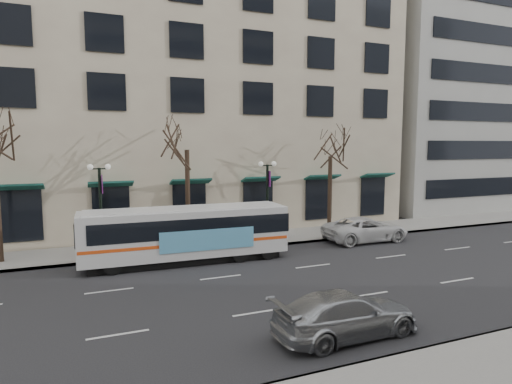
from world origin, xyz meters
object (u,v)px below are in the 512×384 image
silver_car (346,314)px  white_pickup (366,229)px  tree_far_mid (187,134)px  lamp_post_right (267,197)px  tree_far_right (331,142)px  lamp_post_left (101,205)px  city_bus (188,232)px

silver_car → white_pickup: white_pickup is taller
tree_far_mid → silver_car: bearing=-82.1°
lamp_post_right → silver_car: bearing=-102.9°
tree_far_right → white_pickup: size_ratio=1.43×
tree_far_mid → silver_car: tree_far_mid is taller
white_pickup → lamp_post_left: bearing=83.7°
lamp_post_left → city_bus: lamp_post_left is taller
tree_far_mid → lamp_post_right: (5.01, -0.60, -3.96)m
city_bus → silver_car: city_bus is taller
city_bus → silver_car: bearing=-73.8°
city_bus → lamp_post_right: bearing=26.5°
tree_far_right → city_bus: (-10.80, -3.26, -4.82)m
tree_far_right → silver_car: bearing=-120.0°
tree_far_right → white_pickup: tree_far_right is taller
city_bus → tree_far_mid: bearing=78.1°
lamp_post_left → lamp_post_right: (10.00, 0.00, 0.00)m
tree_far_right → white_pickup: bearing=-68.7°
city_bus → lamp_post_left: bearing=149.5°
tree_far_right → lamp_post_right: 6.11m
silver_car → white_pickup: bearing=-41.1°
lamp_post_right → tree_far_right: bearing=6.9°
tree_far_mid → white_pickup: 12.93m
silver_car → white_pickup: 14.49m
tree_far_mid → silver_car: 15.40m
lamp_post_right → white_pickup: lamp_post_right is taller
lamp_post_right → city_bus: (-5.81, -2.66, -1.34)m
lamp_post_left → silver_car: lamp_post_left is taller
tree_far_right → lamp_post_right: bearing=-173.1°
city_bus → white_pickup: bearing=4.5°
city_bus → silver_car: size_ratio=2.17×
tree_far_right → lamp_post_left: (-14.99, -0.60, -3.48)m
tree_far_mid → city_bus: size_ratio=0.78×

